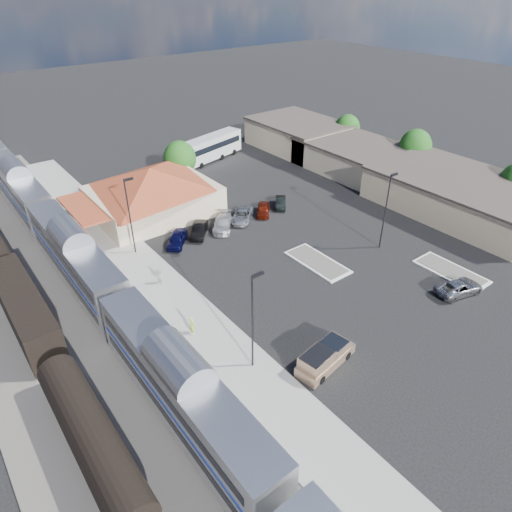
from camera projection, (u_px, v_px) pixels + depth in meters
ground at (303, 284)px, 46.70m from camera, size 280.00×280.00×0.00m
railbed at (71, 325)px, 41.22m from camera, size 16.00×100.00×0.12m
platform at (170, 299)px, 44.50m from camera, size 5.50×92.00×0.18m
passenger_train at (76, 261)px, 45.08m from camera, size 3.00×104.00×5.55m
freight_cars at (25, 311)px, 40.00m from camera, size 2.80×46.00×4.00m
station_depot at (152, 191)px, 58.80m from camera, size 18.35×12.24×6.20m
buildings_east at (376, 163)px, 69.50m from camera, size 14.40×51.40×4.80m
traffic_island_south at (317, 262)px, 50.05m from camera, size 3.30×7.50×0.21m
traffic_island_north at (451, 271)px, 48.49m from camera, size 3.30×7.50×0.21m
lamp_plat_s at (253, 315)px, 34.21m from camera, size 1.08×0.25×9.00m
lamp_plat_n at (130, 211)px, 48.98m from camera, size 1.08×0.25×9.00m
lamp_lot at (387, 205)px, 50.09m from camera, size 1.08×0.25×9.00m
tree_east_b at (415, 147)px, 70.02m from camera, size 4.94×4.94×6.96m
tree_east_c at (347, 128)px, 79.66m from camera, size 4.41×4.41×6.21m
tree_depot at (180, 159)px, 66.24m from camera, size 4.71×4.71×6.63m
pickup_truck at (326, 356)px, 36.70m from camera, size 5.84×2.91×1.93m
suv at (459, 288)px, 45.03m from camera, size 5.36×3.37×1.38m
coach_bus at (211, 147)px, 75.84m from camera, size 12.83×5.76×4.03m
person_a at (192, 325)px, 39.70m from camera, size 0.44×0.66×1.80m
person_b at (159, 277)px, 46.03m from camera, size 0.73×0.88×1.67m
parked_car_a at (177, 239)px, 53.03m from camera, size 4.26×4.39×1.49m
parked_car_b at (199, 230)px, 54.89m from camera, size 4.05×4.39×1.46m
parked_car_c at (223, 223)px, 56.33m from camera, size 4.92×5.27×1.49m
parked_car_d at (242, 216)px, 58.21m from camera, size 5.13×5.11×1.38m
parked_car_e at (263, 210)px, 59.66m from camera, size 3.83×4.10×1.37m
parked_car_f at (280, 203)px, 61.53m from camera, size 3.50×3.86×1.28m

